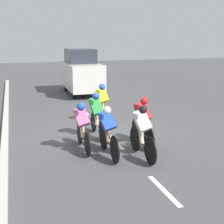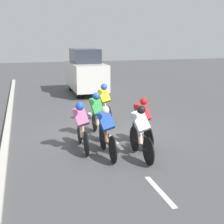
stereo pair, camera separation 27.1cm
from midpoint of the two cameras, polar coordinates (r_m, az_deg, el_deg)
ground_plane at (r=10.15m, az=0.26°, el=-4.25°), size 60.00×60.00×0.00m
lane_stripe_near at (r=6.77m, az=9.90°, el=-14.05°), size 0.12×1.40×0.01m
lane_stripe_mid at (r=9.50m, az=1.48°, el=-5.51°), size 0.12×1.40×0.01m
lane_stripe_far at (r=12.46m, az=-2.94°, el=-0.84°), size 0.12×1.40×0.01m
curb at (r=9.10m, az=-18.26°, el=-6.68°), size 0.20×28.73×0.14m
cyclist_yellow at (r=11.47m, az=-0.69°, el=1.93°), size 0.44×1.69×1.49m
cyclist_red at (r=9.02m, az=6.44°, el=-1.48°), size 0.42×1.64×1.50m
cyclist_green at (r=9.80m, az=-1.95°, el=-0.11°), size 0.43×1.66×1.48m
cyclist_white at (r=8.06m, az=6.23°, el=-3.39°), size 0.46×1.72×1.49m
cyclist_pink at (r=8.62m, az=-4.72°, el=-2.24°), size 0.44×1.68×1.44m
cyclist_blue at (r=8.15m, az=-0.06°, el=-3.33°), size 0.45×1.74×1.45m
support_car at (r=17.42m, az=-4.40°, el=7.34°), size 1.70×3.99×2.46m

